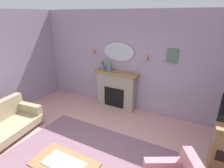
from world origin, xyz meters
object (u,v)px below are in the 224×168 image
at_px(fireplace, 116,90).
at_px(wall_sconce_right, 146,57).
at_px(framed_picture, 172,56).
at_px(floral_couch, 0,125).
at_px(coffee_table, 64,166).
at_px(wall_mirror, 119,52).
at_px(mantel_vase_left, 110,66).
at_px(wall_sconce_left, 93,51).
at_px(mantel_vase_centre, 102,65).

bearing_deg(fireplace, wall_sconce_right, 6.16).
distance_m(framed_picture, floral_couch, 4.46).
xyz_separation_m(fireplace, coffee_table, (0.52, -2.87, -0.19)).
bearing_deg(wall_mirror, coffee_table, -80.23).
distance_m(wall_sconce_right, framed_picture, 0.66).
relative_size(mantel_vase_left, coffee_table, 0.30).
relative_size(mantel_vase_left, wall_mirror, 0.34).
distance_m(wall_sconce_left, floral_couch, 3.13).
height_order(mantel_vase_left, wall_sconce_left, wall_sconce_left).
distance_m(mantel_vase_left, wall_sconce_right, 1.12).
distance_m(fireplace, wall_mirror, 1.15).
bearing_deg(fireplace, floral_couch, -122.86).
relative_size(framed_picture, floral_couch, 0.20).
bearing_deg(coffee_table, mantel_vase_left, 104.19).
xyz_separation_m(mantel_vase_left, wall_sconce_right, (1.05, 0.12, 0.36)).
distance_m(mantel_vase_left, wall_sconce_left, 0.75).
relative_size(fireplace, wall_mirror, 1.42).
distance_m(fireplace, mantel_vase_left, 0.76).
bearing_deg(wall_mirror, wall_sconce_left, -176.63).
relative_size(mantel_vase_centre, wall_sconce_right, 2.42).
height_order(mantel_vase_centre, coffee_table, mantel_vase_centre).
bearing_deg(fireplace, mantel_vase_centre, -176.40).
height_order(fireplace, floral_couch, fireplace).
height_order(wall_sconce_right, coffee_table, wall_sconce_right).
height_order(mantel_vase_left, framed_picture, framed_picture).
bearing_deg(mantel_vase_centre, fireplace, 3.60).
relative_size(wall_sconce_right, coffee_table, 0.13).
bearing_deg(framed_picture, wall_sconce_left, -178.54).
relative_size(framed_picture, coffee_table, 0.33).
bearing_deg(mantel_vase_left, mantel_vase_centre, 180.00).
relative_size(mantel_vase_left, wall_sconce_right, 2.33).
relative_size(wall_sconce_left, coffee_table, 0.13).
height_order(mantel_vase_left, coffee_table, mantel_vase_left).
height_order(mantel_vase_centre, wall_sconce_right, wall_sconce_right).
bearing_deg(wall_sconce_right, floral_couch, -133.18).
bearing_deg(mantel_vase_left, wall_mirror, 40.36).
relative_size(mantel_vase_centre, mantel_vase_left, 1.04).
bearing_deg(wall_sconce_left, coffee_table, -65.22).
height_order(mantel_vase_left, wall_sconce_right, wall_sconce_right).
bearing_deg(wall_sconce_right, coffee_table, -96.37).
distance_m(wall_mirror, wall_sconce_left, 0.85).
distance_m(wall_mirror, wall_sconce_right, 0.85).
bearing_deg(framed_picture, coffee_table, -107.96).
distance_m(wall_mirror, coffee_table, 3.33).
distance_m(framed_picture, coffee_table, 3.46).
height_order(mantel_vase_centre, floral_couch, mantel_vase_centre).
relative_size(fireplace, framed_picture, 3.78).
xyz_separation_m(coffee_table, floral_couch, (-2.21, 0.26, -0.06)).
bearing_deg(wall_mirror, mantel_vase_centre, -159.30).
height_order(mantel_vase_left, floral_couch, mantel_vase_left).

